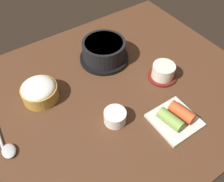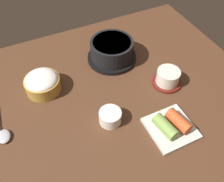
# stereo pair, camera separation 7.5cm
# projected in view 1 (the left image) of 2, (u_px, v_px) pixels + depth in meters

# --- Properties ---
(dining_table) EXTENTS (1.00, 0.76, 0.02)m
(dining_table) POSITION_uv_depth(u_px,v_px,m) (103.00, 98.00, 0.78)
(dining_table) COLOR #4C2D1C
(dining_table) RESTS_ON ground
(stone_pot) EXTENTS (0.18, 0.18, 0.08)m
(stone_pot) POSITION_uv_depth(u_px,v_px,m) (104.00, 51.00, 0.86)
(stone_pot) COLOR black
(stone_pot) RESTS_ON dining_table
(rice_bowl) EXTENTS (0.11, 0.11, 0.07)m
(rice_bowl) POSITION_uv_depth(u_px,v_px,m) (39.00, 91.00, 0.75)
(rice_bowl) COLOR #B78C38
(rice_bowl) RESTS_ON dining_table
(tea_cup_with_saucer) EXTENTS (0.10, 0.10, 0.05)m
(tea_cup_with_saucer) POSITION_uv_depth(u_px,v_px,m) (163.00, 72.00, 0.81)
(tea_cup_with_saucer) COLOR maroon
(tea_cup_with_saucer) RESTS_ON dining_table
(banchan_cup_center) EXTENTS (0.07, 0.07, 0.04)m
(banchan_cup_center) POSITION_uv_depth(u_px,v_px,m) (115.00, 117.00, 0.70)
(banchan_cup_center) COLOR white
(banchan_cup_center) RESTS_ON dining_table
(kimchi_plate) EXTENTS (0.13, 0.13, 0.04)m
(kimchi_plate) POSITION_uv_depth(u_px,v_px,m) (175.00, 118.00, 0.70)
(kimchi_plate) COLOR silver
(kimchi_plate) RESTS_ON dining_table
(spoon) EXTENTS (0.04, 0.20, 0.01)m
(spoon) POSITION_uv_depth(u_px,v_px,m) (5.00, 143.00, 0.66)
(spoon) COLOR #B7B7BC
(spoon) RESTS_ON dining_table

